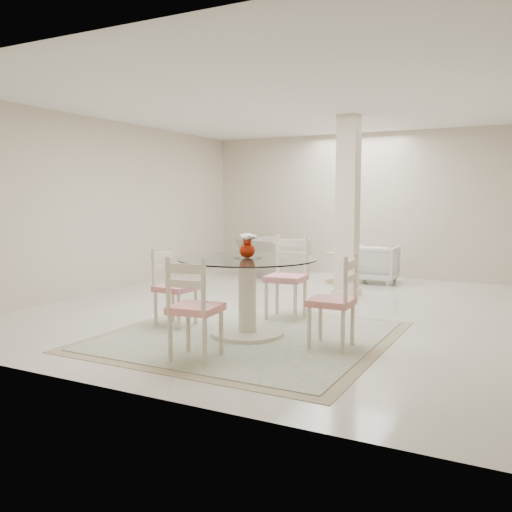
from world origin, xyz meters
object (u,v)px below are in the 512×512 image
at_px(dining_chair_south, 192,301).
at_px(armchair_white, 376,264).
at_px(dining_chair_east, 338,295).
at_px(recliner_taupe, 273,257).
at_px(dining_table, 247,297).
at_px(side_table, 340,269).
at_px(column, 348,207).
at_px(dining_chair_west, 171,281).
at_px(dining_chair_north, 288,270).
at_px(red_vase, 247,245).

distance_m(dining_chair_south, armchair_white, 5.39).
xyz_separation_m(dining_chair_east, recliner_taupe, (-2.75, 4.24, -0.18)).
bearing_deg(dining_table, side_table, 94.57).
bearing_deg(dining_chair_east, dining_chair_south, -47.93).
bearing_deg(dining_chair_south, column, -99.24).
height_order(dining_chair_east, side_table, dining_chair_east).
height_order(dining_chair_south, armchair_white, dining_chair_south).
height_order(column, dining_chair_west, column).
xyz_separation_m(dining_chair_east, dining_chair_north, (-1.00, 1.04, 0.05)).
distance_m(column, recliner_taupe, 2.51).
distance_m(column, red_vase, 2.93).
height_order(dining_chair_east, dining_chair_south, dining_chair_south).
relative_size(dining_chair_west, recliner_taupe, 0.91).
relative_size(column, dining_chair_north, 2.39).
distance_m(dining_chair_west, recliner_taupe, 4.26).
xyz_separation_m(dining_chair_north, dining_chair_west, (-1.03, -1.00, -0.07)).
relative_size(dining_table, armchair_white, 2.04).
xyz_separation_m(dining_table, dining_chair_west, (-1.01, 0.02, 0.09)).
height_order(red_vase, recliner_taupe, red_vase).
distance_m(red_vase, dining_chair_north, 1.10).
bearing_deg(armchair_white, dining_table, 85.02).
height_order(dining_chair_south, side_table, dining_chair_south).
bearing_deg(dining_chair_north, red_vase, -95.29).
bearing_deg(dining_chair_east, column, -165.65).
bearing_deg(dining_chair_east, recliner_taupe, -149.10).
distance_m(red_vase, recliner_taupe, 4.61).
height_order(dining_chair_west, dining_chair_south, dining_chair_south).
distance_m(dining_chair_west, side_table, 4.08).
xyz_separation_m(dining_chair_north, side_table, (-0.34, 3.01, -0.35)).
distance_m(dining_table, red_vase, 0.55).
xyz_separation_m(red_vase, dining_chair_west, (-1.02, 0.03, -0.46)).
xyz_separation_m(column, red_vase, (-0.16, -2.90, -0.37)).
xyz_separation_m(column, armchair_white, (0.07, 1.47, -1.02)).
height_order(column, side_table, column).
bearing_deg(dining_table, recliner_taupe, 112.29).
distance_m(armchair_white, side_table, 0.65).
bearing_deg(column, side_table, 112.93).
relative_size(dining_table, recliner_taupe, 1.34).
height_order(column, dining_chair_south, column).
bearing_deg(armchair_white, dining_chair_east, 98.21).
bearing_deg(armchair_white, column, 85.32).
bearing_deg(column, dining_chair_east, -73.62).
relative_size(dining_table, dining_chair_west, 1.47).
bearing_deg(column, dining_chair_north, -94.38).
distance_m(dining_table, dining_chair_south, 1.03).
distance_m(column, dining_chair_west, 3.21).
xyz_separation_m(red_vase, side_table, (-0.33, 4.04, -0.74)).
bearing_deg(column, recliner_taupe, 144.95).
xyz_separation_m(column, dining_chair_west, (-1.17, -2.87, -0.82)).
relative_size(dining_chair_east, side_table, 1.96).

